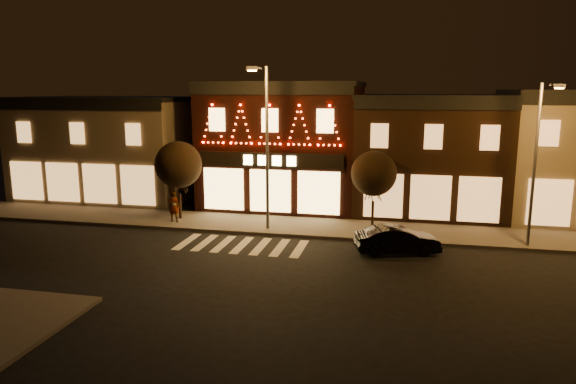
% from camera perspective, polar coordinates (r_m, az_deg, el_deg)
% --- Properties ---
extents(ground, '(120.00, 120.00, 0.00)m').
position_cam_1_polar(ground, '(23.44, -7.97, -8.52)').
color(ground, black).
rests_on(ground, ground).
extents(sidewalk_far, '(44.00, 4.00, 0.15)m').
position_cam_1_polar(sidewalk_far, '(30.26, 0.85, -3.74)').
color(sidewalk_far, '#47423D').
rests_on(sidewalk_far, ground).
extents(building_left, '(12.20, 8.28, 7.30)m').
position_cam_1_polar(building_left, '(40.64, -18.61, 4.65)').
color(building_left, '#776A55').
rests_on(building_left, ground).
extents(building_pulp, '(10.20, 8.34, 8.30)m').
position_cam_1_polar(building_pulp, '(35.70, -0.37, 5.22)').
color(building_pulp, black).
rests_on(building_pulp, ground).
extents(building_right_a, '(9.20, 8.28, 7.50)m').
position_cam_1_polar(building_right_a, '(34.94, 15.06, 4.04)').
color(building_right_a, black).
rests_on(building_right_a, ground).
extents(streetlamp_mid, '(0.68, 2.04, 8.88)m').
position_cam_1_polar(streetlamp_mid, '(28.44, -2.51, 6.12)').
color(streetlamp_mid, '#59595E').
rests_on(streetlamp_mid, sidewalk_far).
extents(streetlamp_right, '(0.72, 1.83, 7.98)m').
position_cam_1_polar(streetlamp_right, '(27.94, 25.53, 3.87)').
color(streetlamp_right, '#59595E').
rests_on(streetlamp_right, sidewalk_far).
extents(tree_left, '(2.79, 2.79, 4.67)m').
position_cam_1_polar(tree_left, '(31.85, -11.82, 2.91)').
color(tree_left, black).
rests_on(tree_left, sidewalk_far).
extents(tree_right, '(2.57, 2.57, 4.30)m').
position_cam_1_polar(tree_right, '(29.97, 9.31, 1.99)').
color(tree_right, black).
rests_on(tree_right, sidewalk_far).
extents(dark_sedan, '(4.29, 2.47, 1.34)m').
position_cam_1_polar(dark_sedan, '(26.00, 11.78, -5.12)').
color(dark_sedan, black).
rests_on(dark_sedan, ground).
extents(pedestrian, '(0.67, 0.45, 1.82)m').
position_cam_1_polar(pedestrian, '(31.48, -12.28, -1.56)').
color(pedestrian, gray).
rests_on(pedestrian, sidewalk_far).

